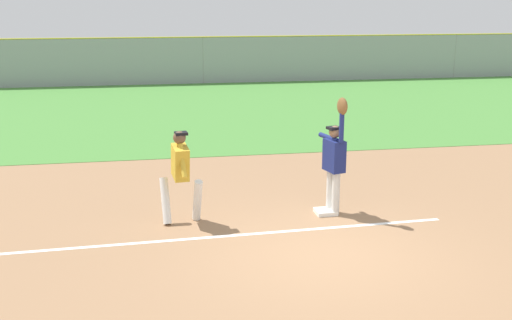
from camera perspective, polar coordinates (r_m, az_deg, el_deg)
The scene contains 11 objects.
ground_plane at distance 10.19m, azimuth 6.18°, elevation -8.57°, with size 70.82×70.82×0.00m, color #936D4C.
outfield_grass at distance 23.28m, azimuth -3.22°, elevation 4.76°, with size 52.11×14.41×0.01m, color #478438.
chalk_foul_line at distance 10.73m, azimuth -13.32°, elevation -7.65°, with size 12.00×0.10×0.01m, color white.
first_base at distance 11.98m, azimuth 6.41°, elevation -4.76°, with size 0.38×0.38×0.08m, color white.
fielder at distance 11.68m, azimuth 7.26°, elevation 0.25°, with size 0.36×0.89×2.28m.
runner at distance 11.25m, azimuth -6.97°, elevation -0.96°, with size 0.78×0.85×1.72m.
baseball at distance 11.72m, azimuth 6.79°, elevation 2.96°, with size 0.07×0.07×0.07m, color white.
outfield_fence at distance 30.23m, azimuth -4.90°, elevation 9.16°, with size 52.19×0.08×2.25m.
parked_car_white at distance 34.53m, azimuth -15.78°, elevation 8.60°, with size 4.51×2.34×1.25m.
parked_car_black at distance 34.48m, azimuth -8.78°, elevation 8.97°, with size 4.45×2.21×1.25m.
parked_car_blue at distance 35.10m, azimuth 0.01°, elevation 9.24°, with size 4.50×2.31×1.25m.
Camera 1 is at (-2.68, -8.98, 4.01)m, focal length 43.40 mm.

